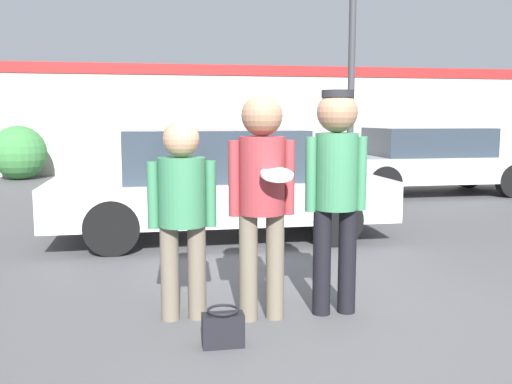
% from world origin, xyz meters
% --- Properties ---
extents(ground_plane, '(56.00, 56.00, 0.00)m').
position_xyz_m(ground_plane, '(0.00, 0.00, 0.00)').
color(ground_plane, '#4C4C4F').
extents(storefront_building, '(24.00, 0.22, 3.14)m').
position_xyz_m(storefront_building, '(0.00, 12.42, 1.60)').
color(storefront_building, beige).
rests_on(storefront_building, ground).
extents(person_left, '(0.55, 0.38, 1.61)m').
position_xyz_m(person_left, '(-1.02, 0.15, 0.96)').
color(person_left, '#665B4C').
rests_on(person_left, ground).
extents(person_middle_with_frisbee, '(0.54, 0.56, 1.82)m').
position_xyz_m(person_middle_with_frisbee, '(-0.39, 0.03, 1.10)').
color(person_middle_with_frisbee, '#665B4C').
rests_on(person_middle_with_frisbee, ground).
extents(person_right, '(0.52, 0.35, 1.86)m').
position_xyz_m(person_right, '(0.23, 0.06, 1.14)').
color(person_right, black).
rests_on(person_right, ground).
extents(parked_car_near, '(4.50, 1.96, 1.47)m').
position_xyz_m(parked_car_near, '(-0.37, 3.36, 0.74)').
color(parked_car_near, silver).
rests_on(parked_car_near, ground).
extents(parked_car_far, '(4.52, 1.92, 1.41)m').
position_xyz_m(parked_car_far, '(4.60, 6.93, 0.72)').
color(parked_car_far, '#B7BABF').
rests_on(parked_car_far, ground).
extents(shrub, '(1.42, 1.42, 1.42)m').
position_xyz_m(shrub, '(-4.70, 11.52, 0.71)').
color(shrub, '#387A3D').
rests_on(shrub, ground).
extents(handbag, '(0.30, 0.23, 0.28)m').
position_xyz_m(handbag, '(-0.77, -0.48, 0.13)').
color(handbag, black).
rests_on(handbag, ground).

